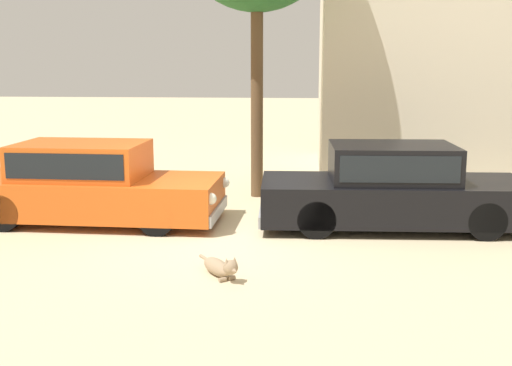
{
  "coord_description": "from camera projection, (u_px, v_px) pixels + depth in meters",
  "views": [
    {
      "loc": [
        1.49,
        -10.34,
        2.92
      ],
      "look_at": [
        0.63,
        0.2,
        0.9
      ],
      "focal_mm": 45.48,
      "sensor_mm": 36.0,
      "label": 1
    }
  ],
  "objects": [
    {
      "name": "parked_sedan_second",
      "position": [
        393.0,
        187.0,
        11.36
      ],
      "size": [
        4.83,
        1.98,
        1.47
      ],
      "rotation": [
        0.0,
        0.0,
        0.04
      ],
      "color": "black",
      "rests_on": "ground_plane"
    },
    {
      "name": "parked_sedan_nearest",
      "position": [
        90.0,
        182.0,
        11.74
      ],
      "size": [
        4.71,
        1.94,
        1.45
      ],
      "rotation": [
        0.0,
        0.0,
        -0.03
      ],
      "color": "#D15619",
      "rests_on": "ground_plane"
    },
    {
      "name": "stray_dog_spotted",
      "position": [
        220.0,
        267.0,
        8.83
      ],
      "size": [
        0.69,
        0.92,
        0.35
      ],
      "rotation": [
        0.0,
        0.0,
        5.33
      ],
      "color": "#997F60",
      "rests_on": "ground_plane"
    },
    {
      "name": "ground_plane",
      "position": [
        218.0,
        238.0,
        10.79
      ],
      "size": [
        80.0,
        80.0,
        0.0
      ],
      "primitive_type": "plane",
      "color": "#CCB78E"
    }
  ]
}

